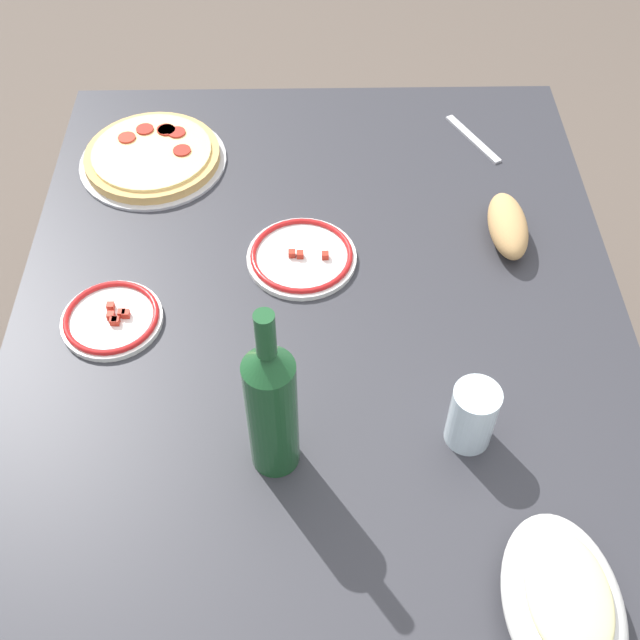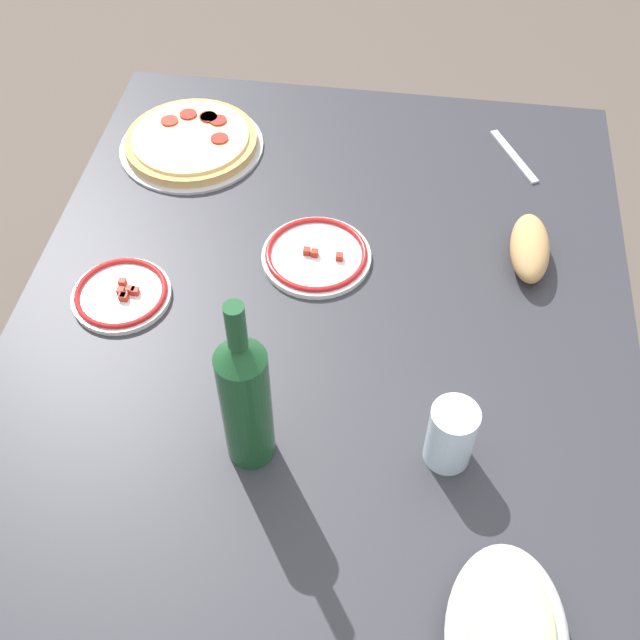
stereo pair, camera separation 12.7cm
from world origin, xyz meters
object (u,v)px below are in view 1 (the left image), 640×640
at_px(side_plate_near, 302,256).
at_px(bread_loaf, 508,226).
at_px(baked_pasta_dish, 564,603).
at_px(dining_table, 320,370).
at_px(side_plate_far, 112,319).
at_px(water_glass, 472,416).
at_px(wine_bottle, 272,407).
at_px(pepperoni_pizza, 153,156).

relative_size(side_plate_near, bread_loaf, 1.21).
bearing_deg(baked_pasta_dish, dining_table, -147.75).
bearing_deg(side_plate_near, side_plate_far, -66.47).
relative_size(dining_table, water_glass, 12.21).
bearing_deg(water_glass, dining_table, -133.26).
distance_m(side_plate_far, bread_loaf, 0.71).
bearing_deg(bread_loaf, wine_bottle, -42.61).
bearing_deg(dining_table, pepperoni_pizza, -143.44).
distance_m(baked_pasta_dish, water_glass, 0.27).
bearing_deg(water_glass, baked_pasta_dish, 16.71).
xyz_separation_m(dining_table, bread_loaf, (-0.21, 0.34, 0.14)).
xyz_separation_m(pepperoni_pizza, bread_loaf, (0.22, 0.66, 0.02)).
height_order(side_plate_near, side_plate_far, same).
height_order(water_glass, side_plate_near, water_glass).
bearing_deg(pepperoni_pizza, baked_pasta_dish, 34.39).
bearing_deg(bread_loaf, dining_table, -58.03).
relative_size(water_glass, bread_loaf, 0.69).
bearing_deg(side_plate_near, wine_bottle, -5.59).
bearing_deg(dining_table, side_plate_near, -169.71).
bearing_deg(bread_loaf, pepperoni_pizza, -108.71).
bearing_deg(bread_loaf, water_glass, -16.81).
bearing_deg(pepperoni_pizza, side_plate_near, 47.08).
bearing_deg(side_plate_near, dining_table, 10.29).
xyz_separation_m(baked_pasta_dish, side_plate_near, (-0.63, -0.32, -0.03)).
xyz_separation_m(side_plate_near, bread_loaf, (-0.05, 0.37, 0.02)).
bearing_deg(wine_bottle, water_glass, 95.95).
distance_m(pepperoni_pizza, baked_pasta_dish, 1.09).
relative_size(pepperoni_pizza, side_plate_far, 1.73).
bearing_deg(water_glass, side_plate_far, -112.23).
xyz_separation_m(pepperoni_pizza, baked_pasta_dish, (0.90, 0.62, 0.03)).
bearing_deg(wine_bottle, side_plate_far, -133.09).
xyz_separation_m(pepperoni_pizza, side_plate_far, (0.41, -0.02, -0.01)).
distance_m(dining_table, bread_loaf, 0.42).
height_order(dining_table, water_glass, water_glass).
distance_m(dining_table, baked_pasta_dish, 0.57).
distance_m(wine_bottle, water_glass, 0.29).
height_order(baked_pasta_dish, water_glass, water_glass).
height_order(dining_table, side_plate_far, side_plate_far).
relative_size(baked_pasta_dish, water_glass, 2.15).
relative_size(wine_bottle, water_glass, 2.88).
relative_size(side_plate_far, bread_loaf, 1.04).
bearing_deg(wine_bottle, bread_loaf, 137.39).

